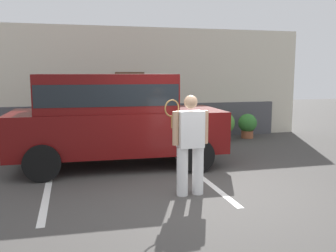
% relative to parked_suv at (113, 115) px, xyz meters
% --- Properties ---
extents(ground_plane, '(40.00, 40.00, 0.00)m').
position_rel_parked_suv_xyz_m(ground_plane, '(1.21, -2.51, -1.15)').
color(ground_plane, '#423F3D').
extents(parking_stripe_0, '(0.12, 4.40, 0.01)m').
position_rel_parked_suv_xyz_m(parking_stripe_0, '(-1.35, -1.01, -1.14)').
color(parking_stripe_0, silver).
rests_on(parking_stripe_0, ground_plane).
extents(parking_stripe_1, '(0.12, 4.40, 0.01)m').
position_rel_parked_suv_xyz_m(parking_stripe_1, '(1.59, -1.01, -1.14)').
color(parking_stripe_1, silver).
rests_on(parking_stripe_1, ground_plane).
extents(house_frontage, '(10.87, 0.40, 3.47)m').
position_rel_parked_suv_xyz_m(house_frontage, '(1.21, 3.42, 0.49)').
color(house_frontage, beige).
rests_on(house_frontage, ground_plane).
extents(parked_suv, '(4.66, 2.28, 2.05)m').
position_rel_parked_suv_xyz_m(parked_suv, '(0.00, 0.00, 0.00)').
color(parked_suv, '#590C0C').
rests_on(parked_suv, ground_plane).
extents(tennis_player_man, '(0.77, 0.28, 1.71)m').
position_rel_parked_suv_xyz_m(tennis_player_man, '(1.03, -2.37, -0.25)').
color(tennis_player_man, white).
rests_on(tennis_player_man, ground_plane).
extents(potted_plant_by_porch, '(0.68, 0.68, 0.89)m').
position_rel_parked_suv_xyz_m(potted_plant_by_porch, '(3.62, 2.29, -0.65)').
color(potted_plant_by_porch, brown).
rests_on(potted_plant_by_porch, ground_plane).
extents(potted_plant_secondary, '(0.59, 0.59, 0.78)m').
position_rel_parked_suv_xyz_m(potted_plant_secondary, '(4.55, 2.55, -0.71)').
color(potted_plant_secondary, '#9E5638').
rests_on(potted_plant_secondary, ground_plane).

